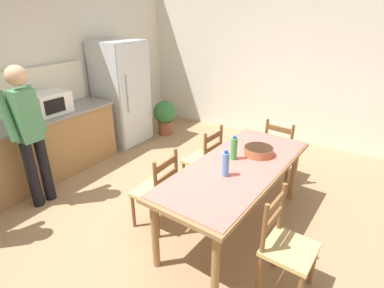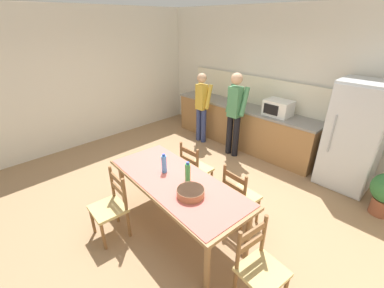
% 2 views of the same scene
% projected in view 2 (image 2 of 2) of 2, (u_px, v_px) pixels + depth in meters
% --- Properties ---
extents(ground_plane, '(8.32, 8.32, 0.00)m').
position_uv_depth(ground_plane, '(192.00, 198.00, 4.16)').
color(ground_plane, '#9E7A56').
extents(wall_back, '(6.52, 0.12, 2.90)m').
position_uv_depth(wall_back, '(285.00, 83.00, 5.20)').
color(wall_back, silver).
rests_on(wall_back, ground).
extents(wall_left, '(0.12, 5.20, 2.90)m').
position_uv_depth(wall_left, '(88.00, 78.00, 5.63)').
color(wall_left, silver).
rests_on(wall_left, ground).
extents(kitchen_counter, '(3.42, 0.66, 0.92)m').
position_uv_depth(kitchen_counter, '(242.00, 125.00, 5.79)').
color(kitchen_counter, '#9E7042').
rests_on(kitchen_counter, ground).
extents(counter_splashback, '(3.38, 0.03, 0.60)m').
position_uv_depth(counter_splashback, '(253.00, 90.00, 5.66)').
color(counter_splashback, '#EFE8CB').
rests_on(counter_splashback, kitchen_counter).
extents(refrigerator, '(0.79, 0.73, 1.80)m').
position_uv_depth(refrigerator, '(354.00, 137.00, 4.15)').
color(refrigerator, silver).
rests_on(refrigerator, ground).
extents(microwave, '(0.50, 0.39, 0.30)m').
position_uv_depth(microwave, '(278.00, 108.00, 4.99)').
color(microwave, white).
rests_on(microwave, kitchen_counter).
extents(dining_table, '(2.12, 1.00, 0.78)m').
position_uv_depth(dining_table, '(176.00, 185.00, 3.28)').
color(dining_table, olive).
rests_on(dining_table, ground).
extents(bottle_near_centre, '(0.07, 0.07, 0.27)m').
position_uv_depth(bottle_near_centre, '(164.00, 164.00, 3.37)').
color(bottle_near_centre, '#4C8ED6').
rests_on(bottle_near_centre, dining_table).
extents(bottle_off_centre, '(0.07, 0.07, 0.27)m').
position_uv_depth(bottle_off_centre, '(188.00, 172.00, 3.18)').
color(bottle_off_centre, green).
rests_on(bottle_off_centre, dining_table).
extents(serving_bowl, '(0.32, 0.32, 0.09)m').
position_uv_depth(serving_bowl, '(191.00, 192.00, 2.94)').
color(serving_bowl, '#9E6642').
rests_on(serving_bowl, dining_table).
extents(chair_head_end, '(0.45, 0.47, 0.91)m').
position_uv_depth(chair_head_end, '(259.00, 268.00, 2.49)').
color(chair_head_end, brown).
rests_on(chair_head_end, ground).
extents(chair_side_near_left, '(0.45, 0.43, 0.91)m').
position_uv_depth(chair_side_near_left, '(111.00, 207.00, 3.30)').
color(chair_side_near_left, brown).
rests_on(chair_side_near_left, ground).
extents(chair_side_far_left, '(0.42, 0.40, 0.91)m').
position_uv_depth(chair_side_far_left, '(195.00, 169.00, 4.13)').
color(chair_side_far_left, brown).
rests_on(chair_side_far_left, ground).
extents(chair_side_far_right, '(0.45, 0.44, 0.91)m').
position_uv_depth(chair_side_far_right, '(239.00, 197.00, 3.49)').
color(chair_side_far_right, brown).
rests_on(chair_side_far_right, ground).
extents(person_at_sink, '(0.40, 0.27, 1.59)m').
position_uv_depth(person_at_sink, '(202.00, 104.00, 5.77)').
color(person_at_sink, navy).
rests_on(person_at_sink, ground).
extents(person_at_counter, '(0.43, 0.30, 1.72)m').
position_uv_depth(person_at_counter, '(235.00, 111.00, 5.12)').
color(person_at_counter, black).
rests_on(person_at_counter, ground).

